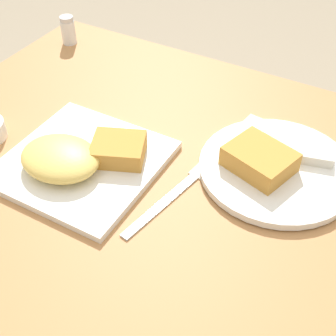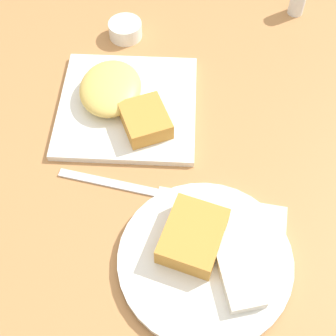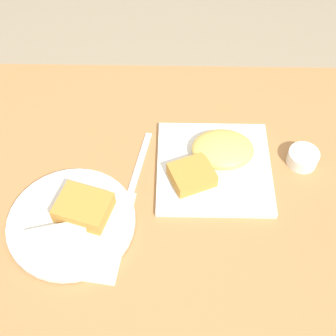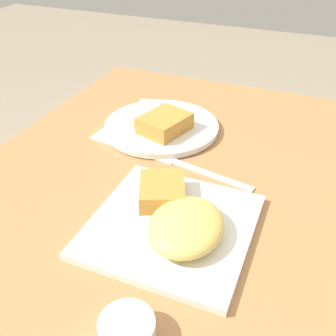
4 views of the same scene
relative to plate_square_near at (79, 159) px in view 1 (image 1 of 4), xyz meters
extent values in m
cube|color=#B27A47|center=(0.14, 0.06, -0.04)|extent=(1.09, 0.85, 0.04)
cylinder|color=olive|center=(-0.35, 0.43, -0.41)|extent=(0.05, 0.05, 0.70)
cube|color=beige|center=(0.28, 0.19, -0.02)|extent=(0.20, 0.25, 0.00)
cube|color=white|center=(0.00, 0.01, -0.01)|extent=(0.27, 0.27, 0.01)
ellipsoid|color=#EAC660|center=(-0.02, -0.03, 0.01)|extent=(0.15, 0.12, 0.04)
cube|color=#C68938|center=(0.06, 0.05, 0.01)|extent=(0.12, 0.11, 0.04)
cylinder|color=white|center=(0.32, 0.17, -0.01)|extent=(0.29, 0.29, 0.01)
cube|color=#C68938|center=(0.30, 0.15, 0.02)|extent=(0.14, 0.12, 0.04)
cube|color=silver|center=(0.35, 0.22, 0.01)|extent=(0.14, 0.09, 0.02)
cylinder|color=white|center=(-0.32, 0.38, 0.01)|extent=(0.04, 0.04, 0.06)
cylinder|color=white|center=(-0.32, 0.38, 0.00)|extent=(0.03, 0.03, 0.03)
cylinder|color=silver|center=(-0.32, 0.38, 0.05)|extent=(0.03, 0.03, 0.01)
cube|color=silver|center=(0.18, 0.00, -0.02)|extent=(0.06, 0.21, 0.00)
camera|label=1|loc=(0.46, -0.48, 0.58)|focal=50.00mm
camera|label=2|loc=(0.62, 0.12, 0.71)|focal=50.00mm
camera|label=3|loc=(0.10, 0.69, 0.90)|focal=50.00mm
camera|label=4|loc=(-0.47, -0.18, 0.46)|focal=42.00mm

